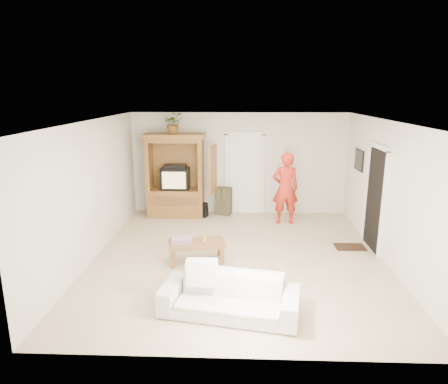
{
  "coord_description": "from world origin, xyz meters",
  "views": [
    {
      "loc": [
        0.01,
        -7.15,
        3.12
      ],
      "look_at": [
        -0.29,
        0.6,
        1.15
      ],
      "focal_mm": 32.0,
      "sensor_mm": 36.0,
      "label": 1
    }
  ],
  "objects_px": {
    "sofa": "(230,296)",
    "coffee_table": "(197,244)",
    "armoire": "(177,181)",
    "man": "(285,188)"
  },
  "relations": [
    {
      "from": "sofa",
      "to": "man",
      "type": "bearing_deg",
      "value": 83.99
    },
    {
      "from": "armoire",
      "to": "coffee_table",
      "type": "relative_size",
      "value": 1.85
    },
    {
      "from": "armoire",
      "to": "sofa",
      "type": "bearing_deg",
      "value": -72.57
    },
    {
      "from": "man",
      "to": "coffee_table",
      "type": "bearing_deg",
      "value": 45.78
    },
    {
      "from": "sofa",
      "to": "coffee_table",
      "type": "xyz_separation_m",
      "value": [
        -0.66,
        1.81,
        0.05
      ]
    },
    {
      "from": "man",
      "to": "sofa",
      "type": "distance_m",
      "value": 4.35
    },
    {
      "from": "man",
      "to": "sofa",
      "type": "xyz_separation_m",
      "value": [
        -1.22,
        -4.14,
        -0.58
      ]
    },
    {
      "from": "armoire",
      "to": "coffee_table",
      "type": "distance_m",
      "value": 3.03
    },
    {
      "from": "armoire",
      "to": "coffee_table",
      "type": "height_order",
      "value": "armoire"
    },
    {
      "from": "coffee_table",
      "to": "armoire",
      "type": "bearing_deg",
      "value": 93.81
    }
  ]
}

